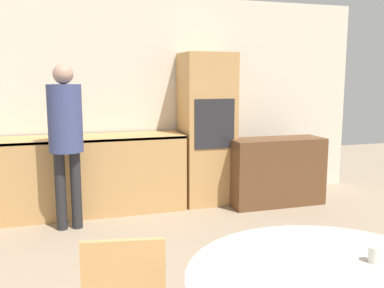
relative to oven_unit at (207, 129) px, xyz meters
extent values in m
cube|color=silver|center=(-0.86, 0.34, 0.35)|extent=(6.22, 0.05, 2.60)
cube|color=tan|center=(-1.74, -0.01, -0.49)|extent=(2.77, 0.60, 0.91)
cube|color=black|center=(-1.74, -0.01, -0.05)|extent=(2.77, 0.60, 0.03)
cube|color=tan|center=(0.00, 0.00, 0.00)|extent=(0.63, 0.58, 1.89)
cube|color=#28282D|center=(0.00, -0.29, 0.09)|extent=(0.50, 0.01, 0.60)
cube|color=brown|center=(0.81, -0.36, -0.53)|extent=(1.19, 0.45, 0.84)
cylinder|color=beige|center=(-0.64, -3.60, -0.23)|extent=(1.34, 1.34, 0.03)
cube|color=tan|center=(-1.52, -3.25, -0.28)|extent=(0.38, 0.10, 0.43)
cylinder|color=#262628|center=(-1.80, -0.52, -0.53)|extent=(0.11, 0.11, 0.83)
cylinder|color=#262628|center=(-1.64, -0.52, -0.53)|extent=(0.11, 0.11, 0.83)
cylinder|color=#3D477A|center=(-1.72, -0.52, 0.23)|extent=(0.35, 0.35, 0.69)
sphere|color=tan|center=(-1.72, -0.52, 0.68)|extent=(0.21, 0.21, 0.21)
cylinder|color=silver|center=(-0.38, -3.51, -0.17)|extent=(0.06, 0.06, 0.08)
camera|label=1|loc=(-1.77, -5.08, 0.66)|focal=40.00mm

